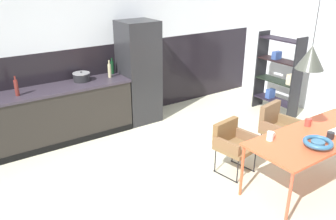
{
  "coord_description": "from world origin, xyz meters",
  "views": [
    {
      "loc": [
        -2.8,
        -2.77,
        2.65
      ],
      "look_at": [
        -0.45,
        0.66,
        0.95
      ],
      "focal_mm": 36.89,
      "sensor_mm": 36.0,
      "label": 1
    }
  ],
  "objects": [
    {
      "name": "mug_short_terracotta",
      "position": [
        1.07,
        -0.39,
        0.78
      ],
      "size": [
        0.13,
        0.08,
        0.1
      ],
      "color": "#B23D33",
      "rests_on": "dining_table"
    },
    {
      "name": "kitchen_counter",
      "position": [
        -1.67,
        2.5,
        0.46
      ],
      "size": [
        3.03,
        0.63,
        0.92
      ],
      "color": "black",
      "rests_on": "ground"
    },
    {
      "name": "open_shelf_unit",
      "position": [
        2.56,
        1.3,
        0.8
      ],
      "size": [
        0.3,
        0.89,
        1.55
      ],
      "rotation": [
        0.0,
        0.0,
        -1.57
      ],
      "color": "black",
      "rests_on": "ground"
    },
    {
      "name": "armchair_facing_counter",
      "position": [
        1.22,
        0.21,
        0.5
      ],
      "size": [
        0.55,
        0.54,
        0.79
      ],
      "rotation": [
        0.0,
        0.0,
        3.31
      ],
      "color": "brown",
      "rests_on": "ground"
    },
    {
      "name": "bottle_spice_small",
      "position": [
        -1.92,
        2.45,
        1.04
      ],
      "size": [
        0.06,
        0.06,
        0.3
      ],
      "color": "maroon",
      "rests_on": "kitchen_counter"
    },
    {
      "name": "mug_glass_clear",
      "position": [
        0.34,
        -0.39,
        0.78
      ],
      "size": [
        0.13,
        0.08,
        0.11
      ],
      "color": "white",
      "rests_on": "dining_table"
    },
    {
      "name": "pendant_lamp_over_table_near",
      "position": [
        0.57,
        -0.61,
        1.76
      ],
      "size": [
        0.31,
        0.31,
        1.17
      ],
      "color": "black"
    },
    {
      "name": "back_wall_panel_upper",
      "position": [
        0.0,
        2.86,
        2.14
      ],
      "size": [
        6.63,
        0.12,
        1.42
      ],
      "primitive_type": "cube",
      "color": "silver",
      "rests_on": "back_wall_splashback_dark"
    },
    {
      "name": "refrigerator_column",
      "position": [
        0.17,
        2.5,
        0.92
      ],
      "size": [
        0.64,
        0.6,
        1.84
      ],
      "primitive_type": "cube",
      "color": "#232326",
      "rests_on": "ground"
    },
    {
      "name": "bottle_oil_tall",
      "position": [
        -0.25,
        2.71,
        1.03
      ],
      "size": [
        0.06,
        0.06,
        0.28
      ],
      "color": "#0F3319",
      "rests_on": "kitchen_counter"
    },
    {
      "name": "mug_dark_espresso",
      "position": [
        0.98,
        -0.77,
        0.77
      ],
      "size": [
        0.13,
        0.09,
        0.08
      ],
      "color": "black",
      "rests_on": "dining_table"
    },
    {
      "name": "ground_plane",
      "position": [
        0.0,
        0.0,
        0.0
      ],
      "size": [
        8.62,
        8.62,
        0.0
      ],
      "primitive_type": "plane",
      "color": "beige"
    },
    {
      "name": "back_wall_splashback_dark",
      "position": [
        0.0,
        2.86,
        0.71
      ],
      "size": [
        6.63,
        0.12,
        1.42
      ],
      "primitive_type": "cube",
      "color": "black",
      "rests_on": "ground"
    },
    {
      "name": "bottle_wine_green",
      "position": [
        -0.39,
        2.53,
        1.04
      ],
      "size": [
        0.06,
        0.06,
        0.3
      ],
      "color": "tan",
      "rests_on": "kitchen_counter"
    },
    {
      "name": "cooking_pot",
      "position": [
        -0.87,
        2.6,
        0.99
      ],
      "size": [
        0.28,
        0.28,
        0.17
      ],
      "color": "black",
      "rests_on": "kitchen_counter"
    },
    {
      "name": "fruit_bowl",
      "position": [
        0.64,
        -0.82,
        0.79
      ],
      "size": [
        0.34,
        0.34,
        0.09
      ],
      "color": "#33607F",
      "rests_on": "dining_table"
    },
    {
      "name": "armchair_far_side",
      "position": [
        0.32,
        0.22,
        0.47
      ],
      "size": [
        0.55,
        0.53,
        0.72
      ],
      "rotation": [
        0.0,
        0.0,
        3.29
      ],
      "color": "brown",
      "rests_on": "ground"
    },
    {
      "name": "dining_table",
      "position": [
        0.96,
        -0.63,
        0.69
      ],
      "size": [
        1.98,
        0.77,
        0.73
      ],
      "color": "#D6542F",
      "rests_on": "ground"
    }
  ]
}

